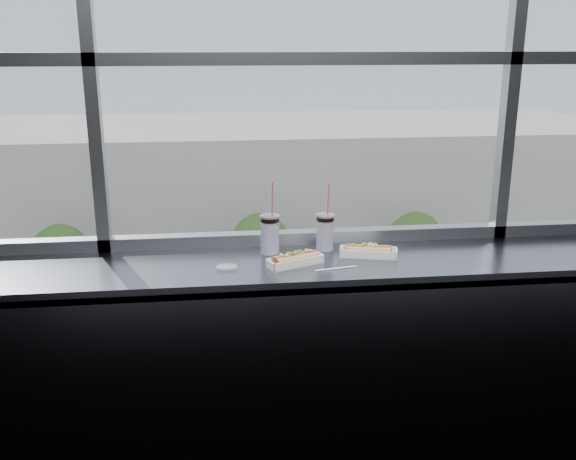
{
  "coord_description": "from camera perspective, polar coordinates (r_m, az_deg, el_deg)",
  "views": [
    {
      "loc": [
        -0.47,
        -1.56,
        2.08
      ],
      "look_at": [
        -0.14,
        1.23,
        1.25
      ],
      "focal_mm": 40.0,
      "sensor_mm": 36.0,
      "label": 1
    }
  ],
  "objects": [
    {
      "name": "counter",
      "position": [
        3.0,
        2.57,
        -3.21
      ],
      "size": [
        6.0,
        0.55,
        0.06
      ],
      "primitive_type": "cube",
      "color": "slate",
      "rests_on": "ground"
    },
    {
      "name": "tree_left",
      "position": [
        33.5,
        -19.58,
        -1.95
      ],
      "size": [
        2.87,
        2.87,
        4.49
      ],
      "color": "#47382B",
      "rests_on": "far_sidewalk"
    },
    {
      "name": "car_near_d",
      "position": [
        23.52,
        11.09,
        -14.64
      ],
      "size": [
        2.62,
        6.0,
        1.98
      ],
      "primitive_type": "imported",
      "rotation": [
        0.0,
        0.0,
        1.55
      ],
      "color": "beige",
      "rests_on": "street_asphalt"
    },
    {
      "name": "car_far_c",
      "position": [
        32.16,
        17.03,
        -5.93
      ],
      "size": [
        3.43,
        7.17,
        2.32
      ],
      "primitive_type": "imported",
      "rotation": [
        0.0,
        0.0,
        1.65
      ],
      "color": "beige",
      "rests_on": "street_asphalt"
    },
    {
      "name": "wrapper",
      "position": [
        2.88,
        -5.47,
        -3.26
      ],
      "size": [
        0.1,
        0.07,
        0.02
      ],
      "primitive_type": "ellipsoid",
      "color": "silver",
      "rests_on": "counter"
    },
    {
      "name": "counter_fascia",
      "position": [
        2.99,
        3.26,
        -14.28
      ],
      "size": [
        6.0,
        0.04,
        1.04
      ],
      "primitive_type": "cube",
      "color": "slate",
      "rests_on": "ground"
    },
    {
      "name": "soda_cup_right",
      "position": [
        3.11,
        3.32,
        -0.02
      ],
      "size": [
        0.09,
        0.09,
        0.33
      ],
      "color": "white",
      "rests_on": "counter"
    },
    {
      "name": "car_near_b",
      "position": [
        23.48,
        -23.11,
        -15.74
      ],
      "size": [
        2.86,
        6.26,
        2.05
      ],
      "primitive_type": "imported",
      "rotation": [
        0.0,
        0.0,
        1.62
      ],
      "color": "black",
      "rests_on": "street_asphalt"
    },
    {
      "name": "car_near_c",
      "position": [
        22.5,
        -4.43,
        -15.64
      ],
      "size": [
        3.48,
        6.77,
        2.16
      ],
      "primitive_type": "imported",
      "rotation": [
        0.0,
        0.0,
        1.69
      ],
      "color": "#621400",
      "rests_on": "street_asphalt"
    },
    {
      "name": "pedestrian_b",
      "position": [
        33.47,
        -7.96,
        -4.91
      ],
      "size": [
        0.62,
        0.83,
        1.86
      ],
      "primitive_type": "imported",
      "rotation": [
        0.0,
        0.0,
        4.71
      ],
      "color": "#66605B",
      "rests_on": "far_sidewalk"
    },
    {
      "name": "pedestrian_c",
      "position": [
        35.09,
        5.16,
        -3.69
      ],
      "size": [
        0.66,
        0.88,
        1.98
      ],
      "primitive_type": "imported",
      "rotation": [
        0.0,
        0.0,
        1.57
      ],
      "color": "#66605B",
      "rests_on": "far_sidewalk"
    },
    {
      "name": "loose_straw",
      "position": [
        2.87,
        4.28,
        -3.43
      ],
      "size": [
        0.19,
        0.04,
        0.01
      ],
      "primitive_type": "cylinder",
      "rotation": [
        0.0,
        1.57,
        0.19
      ],
      "color": "white",
      "rests_on": "counter"
    },
    {
      "name": "plaza_ground",
      "position": [
        48.36,
        -6.08,
        0.68
      ],
      "size": [
        120.0,
        120.0,
        0.0
      ],
      "primitive_type": "plane",
      "color": "#ADA899",
      "rests_on": "ground"
    },
    {
      "name": "hotdog_tray_right",
      "position": [
        3.05,
        7.16,
        -1.86
      ],
      "size": [
        0.28,
        0.15,
        0.07
      ],
      "rotation": [
        0.0,
        0.0,
        -0.25
      ],
      "color": "white",
      "rests_on": "counter"
    },
    {
      "name": "far_sidewalk",
      "position": [
        33.7,
        -5.59,
        -6.42
      ],
      "size": [
        80.0,
        6.0,
        0.04
      ],
      "primitive_type": "cube",
      "color": "#ADA899",
      "rests_on": "plaza_ground"
    },
    {
      "name": "wall_back_lower",
      "position": [
        3.45,
        1.7,
        -9.83
      ],
      "size": [
        6.0,
        0.0,
        6.0
      ],
      "primitive_type": "plane",
      "rotation": [
        1.57,
        0.0,
        0.0
      ],
      "color": "black",
      "rests_on": "ground"
    },
    {
      "name": "hotdog_tray_left",
      "position": [
        2.91,
        0.65,
        -2.63
      ],
      "size": [
        0.28,
        0.18,
        0.06
      ],
      "rotation": [
        0.0,
        0.0,
        0.4
      ],
      "color": "white",
      "rests_on": "counter"
    },
    {
      "name": "car_far_a",
      "position": [
        30.74,
        -22.21,
        -7.77
      ],
      "size": [
        3.19,
        6.47,
        2.08
      ],
      "primitive_type": "imported",
      "rotation": [
        0.0,
        0.0,
        1.67
      ],
      "color": "black",
      "rests_on": "street_asphalt"
    },
    {
      "name": "tree_center",
      "position": [
        32.67,
        -2.46,
        -1.13
      ],
      "size": [
        3.03,
        3.03,
        4.74
      ],
      "color": "#47382B",
      "rests_on": "far_sidewalk"
    },
    {
      "name": "far_building",
      "position": [
        42.05,
        -6.1,
        3.9
      ],
      "size": [
        50.0,
        14.0,
        8.0
      ],
      "primitive_type": "cube",
      "color": "beige",
      "rests_on": "plaza_ground"
    },
    {
      "name": "car_far_b",
      "position": [
        29.59,
        -3.3,
        -7.23
      ],
      "size": [
        3.24,
        7.0,
        2.28
      ],
      "primitive_type": "imported",
      "rotation": [
        0.0,
        0.0,
        1.63
      ],
      "color": "maroon",
      "rests_on": "street_asphalt"
    },
    {
      "name": "street_asphalt",
      "position": [
        26.5,
        -5.11,
        -13.11
      ],
      "size": [
        80.0,
        10.0,
        0.06
      ],
      "primitive_type": "cube",
      "color": "black",
      "rests_on": "plaza_ground"
    },
    {
      "name": "tree_right",
      "position": [
        34.28,
        11.28,
        -0.83
      ],
      "size": [
        2.9,
        2.9,
        4.53
      ],
      "color": "#47382B",
      "rests_on": "far_sidewalk"
    },
    {
      "name": "soda_cup_left",
      "position": [
        3.06,
        -1.62,
        -0.19
      ],
      "size": [
        0.1,
        0.1,
        0.36
      ],
      "color": "white",
      "rests_on": "counter"
    }
  ]
}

